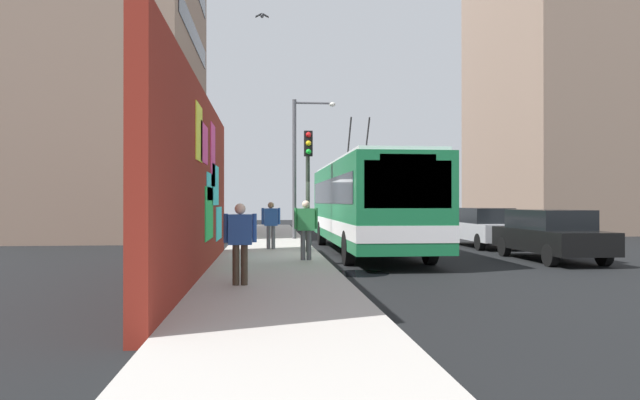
{
  "coord_description": "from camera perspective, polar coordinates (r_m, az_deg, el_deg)",
  "views": [
    {
      "loc": [
        -18.17,
        1.77,
        1.82
      ],
      "look_at": [
        1.83,
        -0.14,
        1.89
      ],
      "focal_mm": 32.14,
      "sensor_mm": 36.0,
      "label": 1
    }
  ],
  "objects": [
    {
      "name": "pedestrian_at_curb",
      "position": [
        16.48,
        -1.41,
        -2.49
      ],
      "size": [
        0.23,
        0.68,
        1.71
      ],
      "color": "#595960",
      "rests_on": "sidewalk_slab"
    },
    {
      "name": "building_far_left",
      "position": [
        33.16,
        -18.81,
        14.08
      ],
      "size": [
        13.13,
        7.24,
        19.99
      ],
      "color": "gray",
      "rests_on": "ground_plane"
    },
    {
      "name": "city_bus",
      "position": [
        20.47,
        4.58,
        -0.22
      ],
      "size": [
        12.19,
        2.67,
        5.04
      ],
      "color": "#19723F",
      "rests_on": "ground_plane"
    },
    {
      "name": "parked_car_silver",
      "position": [
        24.06,
        15.94,
        -2.54
      ],
      "size": [
        4.75,
        1.73,
        1.58
      ],
      "color": "#B7B7BC",
      "rests_on": "ground_plane"
    },
    {
      "name": "ground_plane",
      "position": [
        18.35,
        0.1,
        -5.89
      ],
      "size": [
        80.0,
        80.0,
        0.0
      ],
      "primitive_type": "plane",
      "color": "black"
    },
    {
      "name": "building_far_right",
      "position": [
        39.99,
        22.96,
        9.46
      ],
      "size": [
        12.45,
        8.79,
        17.04
      ],
      "color": "gray",
      "rests_on": "ground_plane"
    },
    {
      "name": "curbside_puddle",
      "position": [
        14.68,
        3.91,
        -7.31
      ],
      "size": [
        1.54,
        1.54,
        0.0
      ],
      "primitive_type": "cylinder",
      "color": "black",
      "rests_on": "ground_plane"
    },
    {
      "name": "traffic_light",
      "position": [
        19.13,
        -1.2,
        3.0
      ],
      "size": [
        0.49,
        0.28,
        4.06
      ],
      "color": "#2D382D",
      "rests_on": "sidewalk_slab"
    },
    {
      "name": "graffiti_wall",
      "position": [
        13.78,
        -12.04,
        1.45
      ],
      "size": [
        12.96,
        0.32,
        4.42
      ],
      "color": "maroon",
      "rests_on": "ground_plane"
    },
    {
      "name": "sidewalk_slab",
      "position": [
        18.26,
        -4.93,
        -5.68
      ],
      "size": [
        48.0,
        3.2,
        0.15
      ],
      "primitive_type": "cube",
      "color": "#ADA8A0",
      "rests_on": "ground_plane"
    },
    {
      "name": "pedestrian_near_wall",
      "position": [
        11.61,
        -7.96,
        -3.7
      ],
      "size": [
        0.22,
        0.66,
        1.64
      ],
      "color": "#3F3326",
      "rests_on": "sidewalk_slab"
    },
    {
      "name": "street_lamp",
      "position": [
        26.21,
        -2.06,
        4.21
      ],
      "size": [
        0.44,
        1.98,
        6.36
      ],
      "color": "#4C4C51",
      "rests_on": "sidewalk_slab"
    },
    {
      "name": "parked_car_black",
      "position": [
        19.12,
        21.89,
        -3.14
      ],
      "size": [
        4.7,
        1.81,
        1.58
      ],
      "color": "black",
      "rests_on": "ground_plane"
    },
    {
      "name": "pedestrian_midblock",
      "position": [
        20.44,
        -4.91,
        -2.14
      ],
      "size": [
        0.22,
        0.67,
        1.67
      ],
      "color": "#595960",
      "rests_on": "sidewalk_slab"
    }
  ]
}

